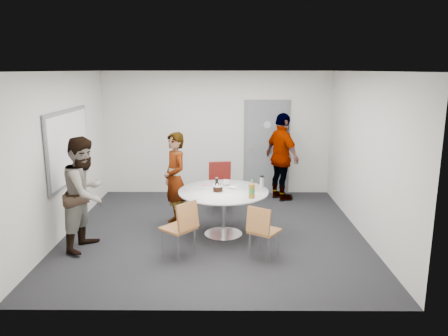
{
  "coord_description": "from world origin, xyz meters",
  "views": [
    {
      "loc": [
        0.22,
        -7.06,
        2.73
      ],
      "look_at": [
        0.17,
        0.25,
        1.07
      ],
      "focal_mm": 35.0,
      "sensor_mm": 36.0,
      "label": 1
    }
  ],
  "objects_px": {
    "table": "(225,197)",
    "chair_far": "(221,181)",
    "chair_near_left": "(182,224)",
    "person_main": "(175,179)",
    "person_left": "(85,193)",
    "whiteboard": "(69,147)",
    "chair_near_right": "(262,228)",
    "person_right": "(282,157)",
    "door": "(267,148)"
  },
  "relations": [
    {
      "from": "person_main",
      "to": "person_left",
      "type": "height_order",
      "value": "person_left"
    },
    {
      "from": "person_main",
      "to": "table",
      "type": "bearing_deg",
      "value": 31.44
    },
    {
      "from": "table",
      "to": "chair_far",
      "type": "distance_m",
      "value": 1.36
    },
    {
      "from": "table",
      "to": "person_left",
      "type": "bearing_deg",
      "value": -166.12
    },
    {
      "from": "table",
      "to": "chair_near_right",
      "type": "distance_m",
      "value": 1.12
    },
    {
      "from": "chair_near_right",
      "to": "whiteboard",
      "type": "bearing_deg",
      "value": -168.61
    },
    {
      "from": "chair_far",
      "to": "person_main",
      "type": "relative_size",
      "value": 0.57
    },
    {
      "from": "door",
      "to": "whiteboard",
      "type": "distance_m",
      "value": 4.25
    },
    {
      "from": "chair_far",
      "to": "person_left",
      "type": "height_order",
      "value": "person_left"
    },
    {
      "from": "chair_far",
      "to": "person_right",
      "type": "bearing_deg",
      "value": -158.57
    },
    {
      "from": "chair_near_right",
      "to": "chair_far",
      "type": "height_order",
      "value": "chair_far"
    },
    {
      "from": "person_left",
      "to": "person_right",
      "type": "bearing_deg",
      "value": -40.18
    },
    {
      "from": "person_left",
      "to": "person_right",
      "type": "height_order",
      "value": "person_right"
    },
    {
      "from": "chair_near_left",
      "to": "person_right",
      "type": "distance_m",
      "value": 3.53
    },
    {
      "from": "door",
      "to": "person_left",
      "type": "height_order",
      "value": "door"
    },
    {
      "from": "table",
      "to": "chair_near_right",
      "type": "relative_size",
      "value": 1.83
    },
    {
      "from": "whiteboard",
      "to": "table",
      "type": "height_order",
      "value": "whiteboard"
    },
    {
      "from": "person_right",
      "to": "whiteboard",
      "type": "bearing_deg",
      "value": 87.1
    },
    {
      "from": "person_left",
      "to": "chair_near_right",
      "type": "bearing_deg",
      "value": -87.48
    },
    {
      "from": "whiteboard",
      "to": "table",
      "type": "distance_m",
      "value": 2.78
    },
    {
      "from": "chair_far",
      "to": "table",
      "type": "bearing_deg",
      "value": 85.54
    },
    {
      "from": "door",
      "to": "whiteboard",
      "type": "bearing_deg",
      "value": -147.34
    },
    {
      "from": "door",
      "to": "chair_far",
      "type": "bearing_deg",
      "value": -128.57
    },
    {
      "from": "chair_near_left",
      "to": "chair_far",
      "type": "bearing_deg",
      "value": 26.47
    },
    {
      "from": "chair_far",
      "to": "person_left",
      "type": "bearing_deg",
      "value": 34.49
    },
    {
      "from": "door",
      "to": "whiteboard",
      "type": "relative_size",
      "value": 1.12
    },
    {
      "from": "chair_far",
      "to": "person_right",
      "type": "height_order",
      "value": "person_right"
    },
    {
      "from": "table",
      "to": "chair_far",
      "type": "height_order",
      "value": "table"
    },
    {
      "from": "whiteboard",
      "to": "person_main",
      "type": "xyz_separation_m",
      "value": [
        1.77,
        0.18,
        -0.61
      ]
    },
    {
      "from": "chair_near_left",
      "to": "chair_far",
      "type": "height_order",
      "value": "chair_far"
    },
    {
      "from": "whiteboard",
      "to": "person_main",
      "type": "bearing_deg",
      "value": 5.81
    },
    {
      "from": "door",
      "to": "person_main",
      "type": "distance_m",
      "value": 2.77
    },
    {
      "from": "door",
      "to": "chair_near_right",
      "type": "bearing_deg",
      "value": -95.96
    },
    {
      "from": "whiteboard",
      "to": "chair_near_right",
      "type": "bearing_deg",
      "value": -22.08
    },
    {
      "from": "chair_near_left",
      "to": "person_main",
      "type": "xyz_separation_m",
      "value": [
        -0.27,
        1.44,
        0.3
      ]
    },
    {
      "from": "person_main",
      "to": "person_right",
      "type": "xyz_separation_m",
      "value": [
        2.07,
        1.57,
        0.09
      ]
    },
    {
      "from": "chair_near_left",
      "to": "person_main",
      "type": "relative_size",
      "value": 0.52
    },
    {
      "from": "chair_near_left",
      "to": "person_right",
      "type": "height_order",
      "value": "person_right"
    },
    {
      "from": "whiteboard",
      "to": "chair_near_right",
      "type": "height_order",
      "value": "whiteboard"
    },
    {
      "from": "chair_near_left",
      "to": "chair_near_right",
      "type": "bearing_deg",
      "value": -52.19
    },
    {
      "from": "chair_far",
      "to": "person_right",
      "type": "distance_m",
      "value": 1.51
    },
    {
      "from": "chair_near_left",
      "to": "person_right",
      "type": "xyz_separation_m",
      "value": [
        1.81,
        3.01,
        0.39
      ]
    },
    {
      "from": "chair_near_left",
      "to": "chair_near_right",
      "type": "relative_size",
      "value": 1.07
    },
    {
      "from": "person_right",
      "to": "person_left",
      "type": "bearing_deg",
      "value": 100.69
    },
    {
      "from": "chair_near_left",
      "to": "person_left",
      "type": "height_order",
      "value": "person_left"
    },
    {
      "from": "table",
      "to": "person_main",
      "type": "height_order",
      "value": "person_main"
    },
    {
      "from": "whiteboard",
      "to": "person_right",
      "type": "distance_m",
      "value": 4.25
    },
    {
      "from": "table",
      "to": "chair_far",
      "type": "xyz_separation_m",
      "value": [
        -0.09,
        1.35,
        -0.08
      ]
    },
    {
      "from": "door",
      "to": "person_main",
      "type": "xyz_separation_m",
      "value": [
        -1.79,
        -2.1,
        -0.19
      ]
    },
    {
      "from": "whiteboard",
      "to": "chair_near_left",
      "type": "distance_m",
      "value": 2.56
    }
  ]
}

